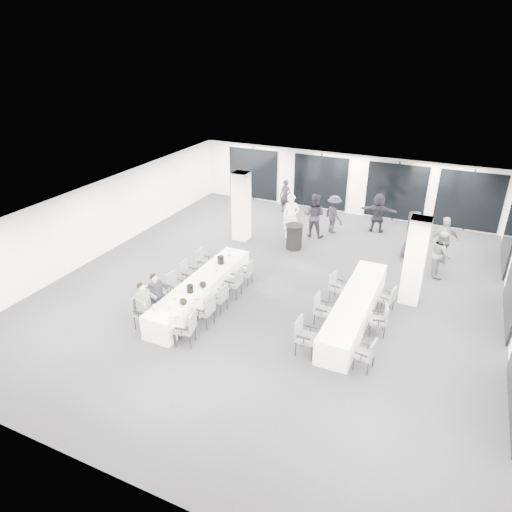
# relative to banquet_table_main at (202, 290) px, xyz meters

# --- Properties ---
(room) EXTENTS (14.04, 16.04, 2.84)m
(room) POSITION_rel_banquet_table_main_xyz_m (2.63, 2.86, 1.01)
(room) COLOR #232328
(room) RESTS_ON ground
(column_left) EXTENTS (0.60, 0.60, 2.80)m
(column_left) POSITION_rel_banquet_table_main_xyz_m (-1.06, 4.95, 1.02)
(column_left) COLOR white
(column_left) RESTS_ON floor
(column_right) EXTENTS (0.60, 0.60, 2.80)m
(column_right) POSITION_rel_banquet_table_main_xyz_m (5.94, 2.75, 1.02)
(column_right) COLOR white
(column_right) RESTS_ON floor
(banquet_table_main) EXTENTS (0.90, 5.00, 0.75)m
(banquet_table_main) POSITION_rel_banquet_table_main_xyz_m (0.00, 0.00, 0.00)
(banquet_table_main) COLOR white
(banquet_table_main) RESTS_ON floor
(banquet_table_side) EXTENTS (0.90, 5.00, 0.75)m
(banquet_table_side) POSITION_rel_banquet_table_main_xyz_m (4.62, 0.96, 0.00)
(banquet_table_side) COLOR white
(banquet_table_side) RESTS_ON floor
(cocktail_table) EXTENTS (0.71, 0.71, 0.99)m
(cocktail_table) POSITION_rel_banquet_table_main_xyz_m (1.24, 4.94, 0.13)
(cocktail_table) COLOR black
(cocktail_table) RESTS_ON floor
(chair_main_left_near) EXTENTS (0.52, 0.57, 0.97)m
(chair_main_left_near) POSITION_rel_banquet_table_main_xyz_m (-0.84, -1.93, 0.18)
(chair_main_left_near) COLOR #54575C
(chair_main_left_near) RESTS_ON floor
(chair_main_left_second) EXTENTS (0.58, 0.62, 1.01)m
(chair_main_left_second) POSITION_rel_banquet_table_main_xyz_m (-0.84, -1.32, 0.20)
(chair_main_left_second) COLOR #54575C
(chair_main_left_second) RESTS_ON floor
(chair_main_left_mid) EXTENTS (0.55, 0.58, 0.92)m
(chair_main_left_mid) POSITION_rel_banquet_table_main_xyz_m (-0.83, -0.28, 0.15)
(chair_main_left_mid) COLOR #54575C
(chair_main_left_mid) RESTS_ON floor
(chair_main_left_fourth) EXTENTS (0.53, 0.58, 0.97)m
(chair_main_left_fourth) POSITION_rel_banquet_table_main_xyz_m (-0.83, 0.52, 0.18)
(chair_main_left_fourth) COLOR #54575C
(chair_main_left_fourth) RESTS_ON floor
(chair_main_left_far) EXTENTS (0.52, 0.57, 0.97)m
(chair_main_left_far) POSITION_rel_banquet_table_main_xyz_m (-0.83, 1.50, 0.18)
(chair_main_left_far) COLOR #54575C
(chair_main_left_far) RESTS_ON floor
(chair_main_right_near) EXTENTS (0.62, 0.65, 1.01)m
(chair_main_right_near) POSITION_rel_banquet_table_main_xyz_m (0.84, -2.10, 0.20)
(chair_main_right_near) COLOR #54575C
(chair_main_right_near) RESTS_ON floor
(chair_main_right_second) EXTENTS (0.51, 0.57, 1.00)m
(chair_main_right_second) POSITION_rel_banquet_table_main_xyz_m (0.84, -1.13, 0.19)
(chair_main_right_second) COLOR #54575C
(chair_main_right_second) RESTS_ON floor
(chair_main_right_mid) EXTENTS (0.49, 0.54, 0.90)m
(chair_main_right_mid) POSITION_rel_banquet_table_main_xyz_m (0.83, -0.29, 0.14)
(chair_main_right_mid) COLOR #54575C
(chair_main_right_mid) RESTS_ON floor
(chair_main_right_fourth) EXTENTS (0.52, 0.58, 1.00)m
(chair_main_right_fourth) POSITION_rel_banquet_table_main_xyz_m (0.84, 0.67, 0.19)
(chair_main_right_fourth) COLOR #54575C
(chair_main_right_fourth) RESTS_ON floor
(chair_main_right_far) EXTENTS (0.46, 0.51, 0.87)m
(chair_main_right_far) POSITION_rel_banquet_table_main_xyz_m (0.83, 1.55, 0.12)
(chair_main_right_far) COLOR #54575C
(chair_main_right_far) RESTS_ON floor
(chair_side_left_near) EXTENTS (0.53, 0.59, 1.04)m
(chair_side_left_near) POSITION_rel_banquet_table_main_xyz_m (3.78, -1.15, 0.22)
(chair_side_left_near) COLOR #54575C
(chair_side_left_near) RESTS_ON floor
(chair_side_left_mid) EXTENTS (0.49, 0.55, 0.96)m
(chair_side_left_mid) POSITION_rel_banquet_table_main_xyz_m (3.79, 0.33, 0.17)
(chair_side_left_mid) COLOR #54575C
(chair_side_left_mid) RESTS_ON floor
(chair_side_left_far) EXTENTS (0.53, 0.56, 0.91)m
(chair_side_left_far) POSITION_rel_banquet_table_main_xyz_m (3.79, 1.87, 0.14)
(chair_side_left_far) COLOR #54575C
(chair_side_left_far) RESTS_ON floor
(chair_side_right_near) EXTENTS (0.51, 0.55, 0.89)m
(chair_side_right_near) POSITION_rel_banquet_table_main_xyz_m (5.45, -1.14, 0.13)
(chair_side_right_near) COLOR #54575C
(chair_side_right_near) RESTS_ON floor
(chair_side_right_mid) EXTENTS (0.56, 0.58, 0.91)m
(chair_side_right_mid) POSITION_rel_banquet_table_main_xyz_m (5.45, 0.53, 0.15)
(chair_side_right_mid) COLOR #54575C
(chair_side_right_mid) RESTS_ON floor
(chair_side_right_far) EXTENTS (0.51, 0.54, 0.86)m
(chair_side_right_far) POSITION_rel_banquet_table_main_xyz_m (5.44, 1.81, 0.11)
(chair_side_right_far) COLOR #54575C
(chair_side_right_far) RESTS_ON floor
(seated_guest_a) EXTENTS (0.50, 0.38, 1.44)m
(seated_guest_a) POSITION_rel_banquet_table_main_xyz_m (-0.67, -1.92, 0.44)
(seated_guest_a) COLOR #55585D
(seated_guest_a) RESTS_ON floor
(seated_guest_b) EXTENTS (0.50, 0.38, 1.44)m
(seated_guest_b) POSITION_rel_banquet_table_main_xyz_m (-0.67, -1.33, 0.44)
(seated_guest_b) COLOR black
(seated_guest_b) RESTS_ON floor
(seated_guest_c) EXTENTS (0.50, 0.38, 1.44)m
(seated_guest_c) POSITION_rel_banquet_table_main_xyz_m (0.67, -2.12, 0.44)
(seated_guest_c) COLOR white
(seated_guest_c) RESTS_ON floor
(seated_guest_d) EXTENTS (0.50, 0.38, 1.44)m
(seated_guest_d) POSITION_rel_banquet_table_main_xyz_m (0.67, -1.13, 0.44)
(seated_guest_d) COLOR white
(seated_guest_d) RESTS_ON floor
(standing_guest_a) EXTENTS (0.95, 0.89, 2.09)m
(standing_guest_a) POSITION_rel_banquet_table_main_xyz_m (0.72, 5.94, 0.67)
(standing_guest_a) COLOR white
(standing_guest_a) RESTS_ON floor
(standing_guest_b) EXTENTS (1.02, 0.64, 2.09)m
(standing_guest_b) POSITION_rel_banquet_table_main_xyz_m (1.55, 6.44, 0.67)
(standing_guest_b) COLOR black
(standing_guest_b) RESTS_ON floor
(standing_guest_c) EXTENTS (1.30, 1.22, 1.83)m
(standing_guest_c) POSITION_rel_banquet_table_main_xyz_m (2.17, 7.20, 0.54)
(standing_guest_c) COLOR black
(standing_guest_c) RESTS_ON floor
(standing_guest_d) EXTENTS (1.37, 1.11, 2.04)m
(standing_guest_d) POSITION_rel_banquet_table_main_xyz_m (6.61, 6.00, 0.64)
(standing_guest_d) COLOR #55585D
(standing_guest_d) RESTS_ON floor
(standing_guest_e) EXTENTS (1.04, 1.19, 2.11)m
(standing_guest_e) POSITION_rel_banquet_table_main_xyz_m (5.49, 5.93, 0.68)
(standing_guest_e) COLOR black
(standing_guest_e) RESTS_ON floor
(standing_guest_f) EXTENTS (1.80, 0.81, 1.91)m
(standing_guest_f) POSITION_rel_banquet_table_main_xyz_m (3.84, 8.06, 0.58)
(standing_guest_f) COLOR black
(standing_guest_f) RESTS_ON floor
(standing_guest_g) EXTENTS (0.71, 0.61, 1.77)m
(standing_guest_g) POSITION_rel_banquet_table_main_xyz_m (-0.60, 8.66, 0.51)
(standing_guest_g) COLOR black
(standing_guest_g) RESTS_ON floor
(standing_guest_h) EXTENTS (0.75, 1.01, 1.86)m
(standing_guest_h) POSITION_rel_banquet_table_main_xyz_m (6.60, 4.95, 0.56)
(standing_guest_h) COLOR #55585D
(standing_guest_h) RESTS_ON floor
(ice_bucket_near) EXTENTS (0.20, 0.20, 0.23)m
(ice_bucket_near) POSITION_rel_banquet_table_main_xyz_m (0.09, -0.78, 0.49)
(ice_bucket_near) COLOR black
(ice_bucket_near) RESTS_ON banquet_table_main
(ice_bucket_far) EXTENTS (0.23, 0.23, 0.26)m
(ice_bucket_far) POSITION_rel_banquet_table_main_xyz_m (0.01, 1.25, 0.51)
(ice_bucket_far) COLOR black
(ice_bucket_far) RESTS_ON banquet_table_main
(water_bottle_a) EXTENTS (0.07, 0.07, 0.22)m
(water_bottle_a) POSITION_rel_banquet_table_main_xyz_m (-0.24, -2.09, 0.48)
(water_bottle_a) COLOR silver
(water_bottle_a) RESTS_ON banquet_table_main
(water_bottle_b) EXTENTS (0.07, 0.07, 0.22)m
(water_bottle_b) POSITION_rel_banquet_table_main_xyz_m (0.21, 0.62, 0.49)
(water_bottle_b) COLOR silver
(water_bottle_b) RESTS_ON banquet_table_main
(water_bottle_c) EXTENTS (0.08, 0.08, 0.25)m
(water_bottle_c) POSITION_rel_banquet_table_main_xyz_m (0.05, 1.77, 0.50)
(water_bottle_c) COLOR silver
(water_bottle_c) RESTS_ON banquet_table_main
(plate_a) EXTENTS (0.21, 0.21, 0.03)m
(plate_a) POSITION_rel_banquet_table_main_xyz_m (-0.08, -1.34, 0.39)
(plate_a) COLOR white
(plate_a) RESTS_ON banquet_table_main
(plate_b) EXTENTS (0.18, 0.18, 0.03)m
(plate_b) POSITION_rel_banquet_table_main_xyz_m (0.06, -1.80, 0.39)
(plate_b) COLOR white
(plate_b) RESTS_ON banquet_table_main
(plate_c) EXTENTS (0.20, 0.20, 0.03)m
(plate_c) POSITION_rel_banquet_table_main_xyz_m (-0.02, -0.54, 0.39)
(plate_c) COLOR white
(plate_c) RESTS_ON banquet_table_main
(wine_glass) EXTENTS (0.07, 0.07, 0.19)m
(wine_glass) POSITION_rel_banquet_table_main_xyz_m (0.21, -1.96, 0.52)
(wine_glass) COLOR silver
(wine_glass) RESTS_ON banquet_table_main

